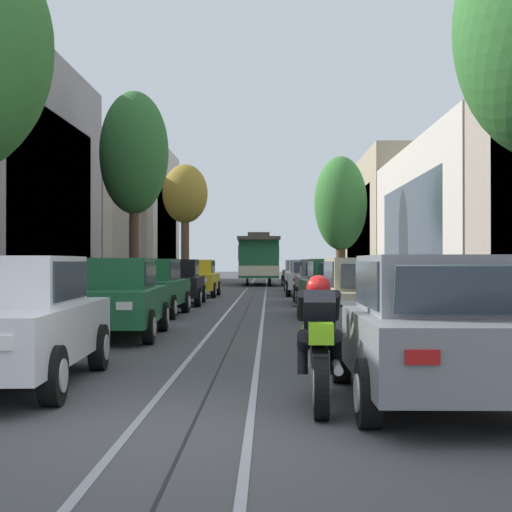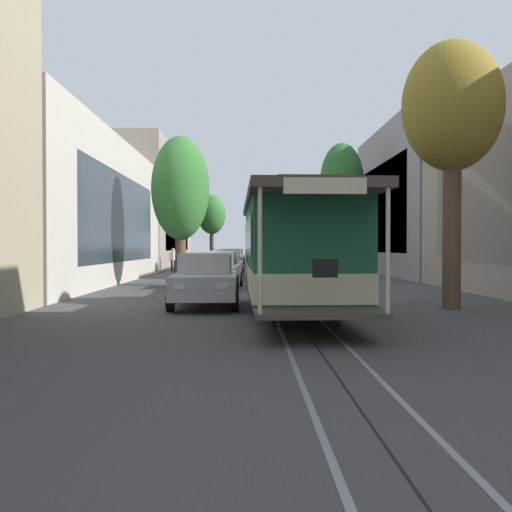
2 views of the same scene
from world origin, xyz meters
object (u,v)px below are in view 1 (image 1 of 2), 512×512
Objects in this scene: parked_car_green_second_left at (113,297)px; pedestrian_on_left_pavement at (439,279)px; parked_car_grey_near_right at (435,328)px; motorcycle_with_rider at (319,344)px; parked_car_grey_fourth_right at (322,281)px; cable_car_trolley at (258,259)px; parked_car_yellow_fifth_left at (196,278)px; parked_car_silver_fifth_right at (308,277)px; parked_car_silver_far_right at (298,273)px; pedestrian_on_right_pavement at (93,278)px; parked_car_black_fourth_left at (175,282)px; parked_car_white_sixth_right at (303,275)px; parked_car_green_mid_left at (148,287)px; street_tree_kerb_right_second at (341,204)px; parked_car_green_mid_right at (338,287)px; parked_car_beige_second_right at (367,299)px; street_tree_kerb_left_mid at (185,196)px; street_tree_kerb_left_second at (134,154)px; fire_hydrant at (508,339)px.

pedestrian_on_left_pavement is at bearing 49.78° from parked_car_green_second_left.
parked_car_grey_near_right is 2.19× the size of motorcycle_with_rider.
cable_car_trolley is (-2.60, 21.92, 0.86)m from parked_car_grey_fourth_right.
parked_car_yellow_fifth_left is 4.96m from parked_car_silver_fifth_right.
parked_car_green_second_left is 1.01× the size of parked_car_silver_far_right.
parked_car_yellow_fifth_left is 7.74m from pedestrian_on_right_pavement.
parked_car_black_fourth_left is at bearing -91.01° from parked_car_yellow_fifth_left.
pedestrian_on_left_pavement is (3.87, -21.70, 0.14)m from parked_car_silver_far_right.
parked_car_yellow_fifth_left is 8.74m from parked_car_white_sixth_right.
parked_car_green_second_left is at bearing -94.05° from cable_car_trolley.
parked_car_yellow_fifth_left is 25.51m from motorcycle_with_rider.
pedestrian_on_left_pavement reaches higher than parked_car_grey_fourth_right.
parked_car_yellow_fifth_left is 2.63× the size of pedestrian_on_left_pavement.
parked_car_green_mid_left is 13.70m from parked_car_silver_fifth_right.
street_tree_kerb_right_second is (6.95, 17.23, 3.56)m from parked_car_green_mid_left.
parked_car_green_mid_right and parked_car_grey_fourth_right have the same top height.
parked_car_silver_far_right is 39.41m from motorcycle_with_rider.
parked_car_green_mid_left is 8.49m from parked_car_beige_second_right.
motorcycle_with_rider is (-1.24, -39.39, -0.15)m from parked_car_silver_far_right.
parked_car_green_second_left is at bearing -86.29° from street_tree_kerb_left_mid.
street_tree_kerb_left_mid is at bearing 97.94° from parked_car_yellow_fifth_left.
pedestrian_on_right_pavement reaches higher than parked_car_black_fourth_left.
cable_car_trolley is at bearing 77.42° from pedestrian_on_right_pavement.
parked_car_green_mid_right is 0.48× the size of cable_car_trolley.
parked_car_green_second_left is 1.00× the size of parked_car_green_mid_left.
motorcycle_with_rider is at bearing -95.67° from street_tree_kerb_right_second.
street_tree_kerb_left_second is at bearing 163.06° from parked_car_grey_fourth_right.
street_tree_kerb_right_second reaches higher than parked_car_grey_fourth_right.
parked_car_silver_fifth_right is 23.38m from fire_hydrant.
parked_car_yellow_fifth_left and parked_car_silver_far_right have the same top height.
parked_car_yellow_fifth_left is 0.48× the size of cable_car_trolley.
parked_car_beige_second_right is 19.39m from parked_car_silver_fifth_right.
parked_car_beige_second_right is 1.00× the size of parked_car_silver_fifth_right.
pedestrian_on_left_pavement reaches higher than motorcycle_with_rider.
parked_car_yellow_fifth_left is 16.53m from cable_car_trolley.
street_tree_kerb_left_second is (-7.13, 2.17, 4.86)m from parked_car_grey_fourth_right.
street_tree_kerb_right_second reaches higher than pedestrian_on_right_pavement.
parked_car_green_second_left is at bearing -87.68° from parked_car_green_mid_left.
parked_car_white_sixth_right is 13.63m from street_tree_kerb_left_second.
street_tree_kerb_right_second is at bearing 73.97° from parked_car_green_second_left.
parked_car_grey_near_right is 30.68m from street_tree_kerb_right_second.
parked_car_yellow_fifth_left is 15.87m from street_tree_kerb_left_mid.
parked_car_yellow_fifth_left is at bearing -98.60° from cable_car_trolley.
parked_car_green_mid_left is 12.56m from fire_hydrant.
parked_car_silver_far_right is at bearing 78.79° from parked_car_green_mid_left.
parked_car_beige_second_right is 2.20× the size of motorcycle_with_rider.
cable_car_trolley is 10.91× the size of fire_hydrant.
pedestrian_on_right_pavement is at bearing 109.79° from motorcycle_with_rider.
parked_car_beige_second_right is 11.58m from pedestrian_on_left_pavement.
parked_car_green_mid_right is (0.11, 13.06, 0.00)m from parked_car_grey_near_right.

